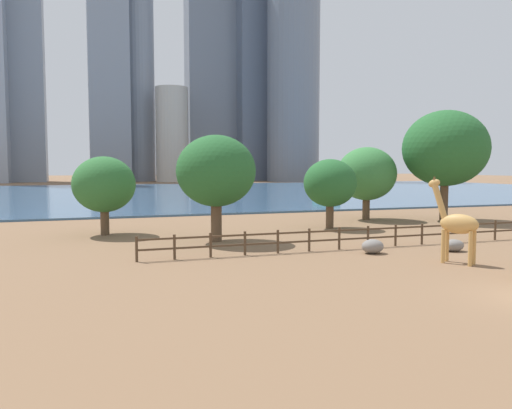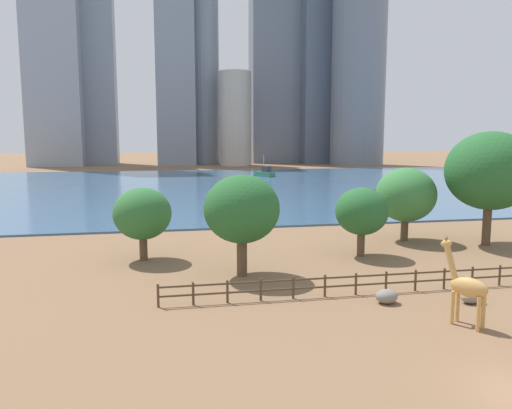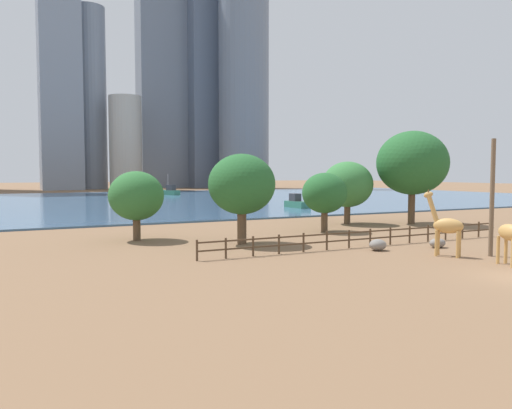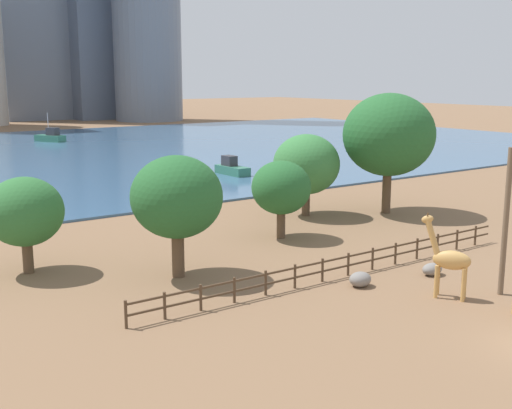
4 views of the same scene
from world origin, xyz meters
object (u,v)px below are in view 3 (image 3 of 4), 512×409
(utility_pole, at_px, (492,198))
(boat_ferry, at_px, (297,203))
(tree_left_large, at_px, (325,193))
(tree_left_small, at_px, (136,196))
(giraffe_tall, at_px, (446,225))
(boulder_near_fence, at_px, (378,245))
(tree_center_broad, at_px, (412,163))
(giraffe_companion, at_px, (512,233))
(tree_right_small, at_px, (242,185))
(boat_sailboat, at_px, (169,191))
(tree_right_tall, at_px, (348,185))
(boulder_by_pole, at_px, (437,243))

(utility_pole, height_order, boat_ferry, utility_pole)
(tree_left_large, relative_size, tree_left_small, 0.98)
(giraffe_tall, bearing_deg, boulder_near_fence, 1.29)
(tree_center_broad, height_order, tree_left_small, tree_center_broad)
(giraffe_tall, relative_size, tree_left_small, 0.78)
(giraffe_companion, bearing_deg, giraffe_tall, -152.62)
(giraffe_tall, distance_m, tree_left_large, 14.61)
(giraffe_tall, relative_size, tree_right_small, 0.64)
(giraffe_tall, distance_m, boat_sailboat, 89.68)
(tree_left_large, bearing_deg, tree_right_tall, 37.34)
(boulder_by_pole, relative_size, tree_left_small, 0.23)
(giraffe_tall, relative_size, utility_pole, 0.57)
(giraffe_companion, xyz_separation_m, boat_sailboat, (8.23, 93.32, -0.92))
(giraffe_companion, relative_size, tree_left_large, 0.76)
(tree_center_broad, relative_size, tree_right_small, 1.43)
(boat_ferry, bearing_deg, boulder_near_fence, -25.08)
(giraffe_companion, distance_m, tree_right_small, 18.21)
(boulder_near_fence, height_order, tree_right_tall, tree_right_tall)
(tree_center_broad, relative_size, tree_right_tall, 1.49)
(tree_right_small, bearing_deg, boat_sailboat, 76.88)
(boulder_by_pole, height_order, tree_center_broad, tree_center_broad)
(tree_center_broad, bearing_deg, tree_right_small, -166.52)
(utility_pole, bearing_deg, tree_right_small, 134.51)
(utility_pole, relative_size, tree_right_tall, 1.15)
(giraffe_companion, height_order, tree_right_tall, tree_right_tall)
(tree_center_broad, xyz_separation_m, tree_right_small, (-22.05, -5.29, -1.88))
(boat_sailboat, bearing_deg, tree_right_tall, 150.11)
(tree_left_large, distance_m, tree_right_tall, 7.65)
(boat_sailboat, bearing_deg, tree_right_small, 138.82)
(boulder_by_pole, bearing_deg, boat_sailboat, 85.64)
(boulder_by_pole, distance_m, tree_left_large, 12.17)
(boat_ferry, bearing_deg, boat_sailboat, -176.55)
(boulder_near_fence, height_order, boat_ferry, boat_ferry)
(tree_right_small, bearing_deg, boulder_by_pole, -34.38)
(boat_sailboat, bearing_deg, giraffe_tall, 146.20)
(utility_pole, bearing_deg, tree_left_large, 97.14)
(boulder_by_pole, bearing_deg, tree_center_broad, 52.02)
(giraffe_tall, bearing_deg, utility_pole, -145.20)
(boulder_near_fence, xyz_separation_m, boulder_by_pole, (4.68, -0.90, -0.05))
(utility_pole, bearing_deg, tree_center_broad, 59.89)
(giraffe_tall, height_order, boulder_near_fence, giraffe_tall)
(giraffe_companion, relative_size, tree_center_broad, 0.42)
(giraffe_companion, bearing_deg, tree_right_small, -129.01)
(utility_pole, distance_m, boat_sailboat, 90.74)
(utility_pole, xyz_separation_m, tree_right_tall, (4.08, 20.40, 0.36))
(giraffe_companion, height_order, boulder_by_pole, giraffe_companion)
(giraffe_tall, distance_m, boat_ferry, 42.28)
(tree_left_small, xyz_separation_m, boat_ferry, (29.27, 23.69, -2.62))
(tree_left_small, distance_m, boat_ferry, 37.74)
(boulder_by_pole, height_order, tree_left_large, tree_left_large)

